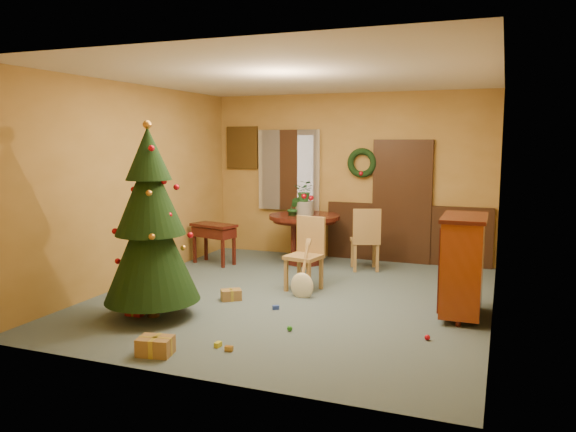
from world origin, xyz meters
The scene contains 21 objects.
room_envelope centered at (0.21, 2.70, 1.12)m, with size 5.50×5.50×5.50m.
dining_table centered at (-0.57, 2.04, 0.58)m, with size 1.21×1.21×0.83m.
urn centered at (-0.57, 2.04, 0.95)m, with size 0.31×0.31×0.23m, color slate.
centerpiece_plant centered at (-0.57, 2.04, 1.24)m, with size 0.32×0.28×0.36m, color #1E4C23.
chair_near centered at (0.02, 0.46, 0.55)m, with size 0.52×0.52×1.02m.
chair_far centered at (0.53, 1.85, 0.55)m, with size 0.57×0.57×1.02m.
guitar centered at (0.10, 0.03, 0.38)m, with size 0.32×0.15×0.76m, color beige, non-canonical shape.
plant_stand centered at (-0.72, 1.89, 0.47)m, with size 0.30×0.30×0.76m.
stand_plant centered at (-0.72, 1.89, 0.95)m, with size 0.21×0.17×0.38m, color #19471E.
christmas_tree centered at (-1.28, -1.39, 1.10)m, with size 1.12×1.12×2.32m.
writing_desk centered at (-1.98, 1.43, 0.52)m, with size 0.85×0.57×0.69m.
sideboard centered at (2.15, -0.06, 0.65)m, with size 0.51×0.95×1.22m.
gift_a centered at (-0.56, -2.40, 0.09)m, with size 0.37×0.30×0.18m.
gift_b centered at (-1.51, -1.39, 0.11)m, with size 0.22×0.22×0.21m.
gift_c centered at (-0.73, -0.43, 0.07)m, with size 0.31×0.30×0.14m.
gift_d centered at (-0.56, -2.40, 0.05)m, with size 0.33×0.22×0.11m.
toy_a centered at (-0.02, -0.60, 0.03)m, with size 0.08×0.05×0.05m, color #263FA5.
toy_b centered at (0.43, -1.29, 0.03)m, with size 0.06×0.06×0.06m, color #258223.
toy_c centered at (-0.08, -1.99, 0.03)m, with size 0.08×0.05×0.05m, color gold.
toy_d centered at (1.88, -1.03, 0.03)m, with size 0.06×0.06×0.06m, color #B10B19.
toy_e centered at (0.07, -2.05, 0.03)m, with size 0.08×0.05×0.05m, color #C7842F.
Camera 1 is at (2.56, -6.85, 2.09)m, focal length 35.00 mm.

